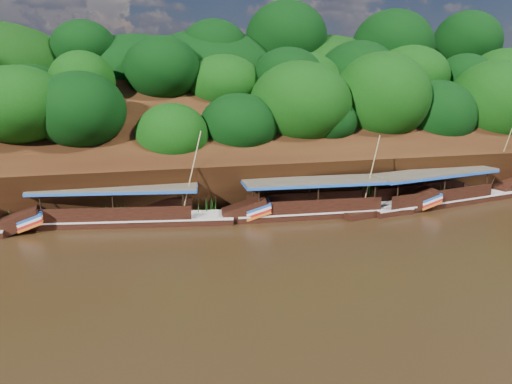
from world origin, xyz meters
TOP-DOWN VIEW (x-y plane):
  - ground at (0.00, 0.00)m, footprint 160.00×160.00m
  - riverbank at (-0.01, 22.73)m, footprint 120.00×30.06m
  - boat_0 at (13.00, 7.70)m, footprint 16.76×5.34m
  - boat_1 at (2.84, 6.96)m, footprint 15.44×3.48m
  - boat_2 at (-10.72, 8.39)m, footprint 16.78×5.01m
  - reeds at (-3.32, 9.44)m, footprint 50.05×2.62m

SIDE VIEW (x-z plane):
  - ground at x=0.00m, z-range 0.00..0.00m
  - boat_2 at x=-10.72m, z-range -2.79..3.97m
  - boat_1 at x=2.84m, z-range -2.58..3.77m
  - boat_0 at x=13.00m, z-range -3.18..4.40m
  - reeds at x=-3.32m, z-range -0.08..1.80m
  - riverbank at x=-0.01m, z-range -7.81..11.59m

